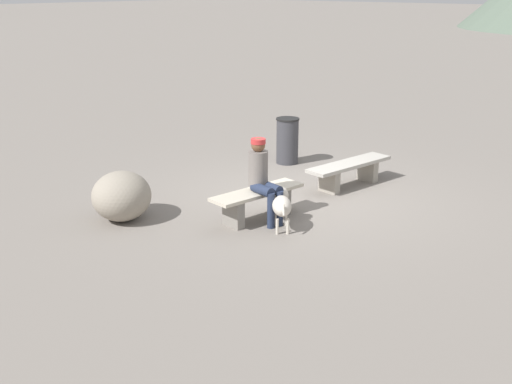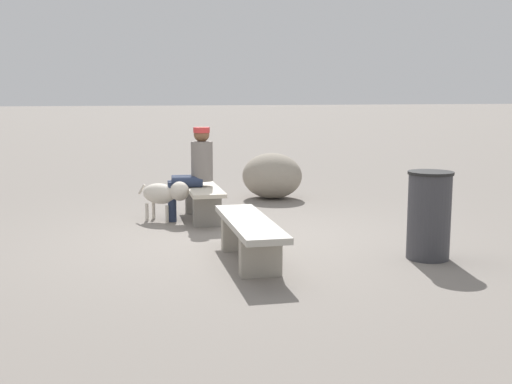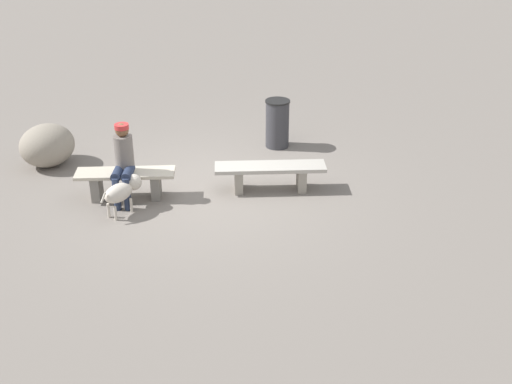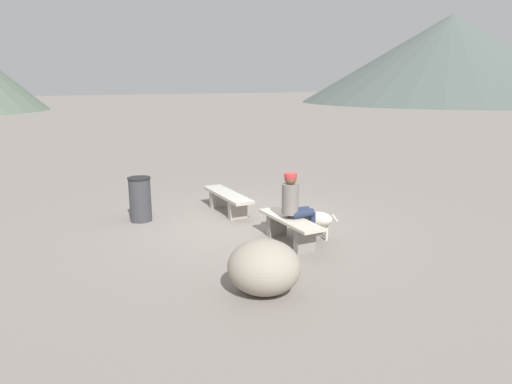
% 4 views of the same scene
% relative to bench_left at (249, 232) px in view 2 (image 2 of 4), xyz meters
% --- Properties ---
extents(ground, '(210.00, 210.00, 0.06)m').
position_rel_bench_left_xyz_m(ground, '(1.01, -0.20, -0.33)').
color(ground, gray).
extents(bench_left, '(1.83, 0.64, 0.43)m').
position_rel_bench_left_xyz_m(bench_left, '(0.00, 0.00, 0.00)').
color(bench_left, gray).
rests_on(bench_left, ground).
extents(bench_right, '(1.59, 0.62, 0.46)m').
position_rel_bench_left_xyz_m(bench_right, '(2.30, -0.12, 0.00)').
color(bench_right, gray).
rests_on(bench_right, ground).
extents(seated_person, '(0.38, 0.62, 1.26)m').
position_rel_bench_left_xyz_m(seated_person, '(2.31, -0.02, 0.41)').
color(seated_person, slate).
rests_on(seated_person, ground).
extents(dog, '(0.64, 0.62, 0.55)m').
position_rel_bench_left_xyz_m(dog, '(2.34, 0.38, 0.07)').
color(dog, beige).
rests_on(dog, ground).
extents(trash_bin, '(0.46, 0.46, 0.90)m').
position_rel_bench_left_xyz_m(trash_bin, '(-0.49, -1.78, 0.15)').
color(trash_bin, '#38383D').
rests_on(trash_bin, ground).
extents(boulder, '(1.32, 1.33, 0.74)m').
position_rel_bench_left_xyz_m(boulder, '(3.65, -1.65, 0.07)').
color(boulder, gray).
rests_on(boulder, ground).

